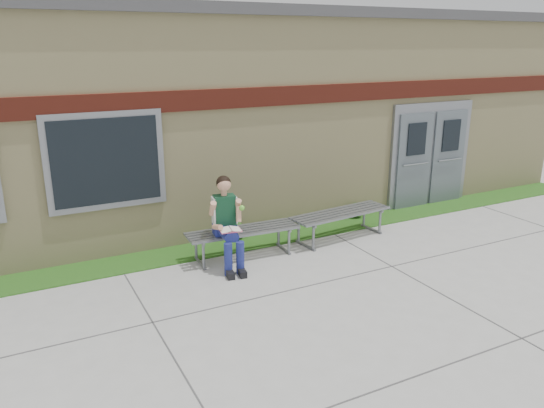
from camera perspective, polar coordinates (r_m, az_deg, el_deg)
ground at (r=8.09m, az=9.51°, el=-9.22°), size 80.00×80.00×0.00m
grass_strip at (r=10.11m, az=0.75°, el=-3.47°), size 16.00×0.80×0.02m
school_building at (r=12.64m, az=-6.54°, el=10.34°), size 16.20×6.22×4.20m
bench_left at (r=9.05m, az=-3.15°, el=-3.44°), size 1.95×0.63×0.50m
bench_right at (r=9.98m, az=7.38°, el=-1.49°), size 2.06×0.76×0.52m
girl at (r=8.59m, az=-4.85°, el=-1.84°), size 0.54×0.93×1.50m
shrub_mid at (r=9.95m, az=-3.84°, el=-2.82°), size 0.31×0.31×0.31m
shrub_east at (r=11.25m, az=9.03°, el=-0.64°), size 0.31×0.31×0.31m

